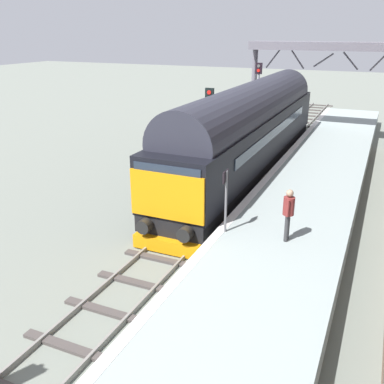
{
  "coord_description": "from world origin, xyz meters",
  "views": [
    {
      "loc": [
        6.1,
        -15.7,
        7.09
      ],
      "look_at": [
        0.2,
        -2.42,
        1.67
      ],
      "focal_mm": 40.85,
      "sensor_mm": 36.0,
      "label": 1
    }
  ],
  "objects": [
    {
      "name": "waiting_passenger",
      "position": [
        3.84,
        -3.46,
        1.99
      ],
      "size": [
        0.36,
        0.51,
        1.64
      ],
      "rotation": [
        0.0,
        0.0,
        1.64
      ],
      "color": "#333436",
      "rests_on": "station_platform"
    },
    {
      "name": "ground_plane",
      "position": [
        0.0,
        0.0,
        0.0
      ],
      "size": [
        140.0,
        140.0,
        0.0
      ],
      "primitive_type": "plane",
      "color": "slate",
      "rests_on": "ground"
    },
    {
      "name": "signal_post_mid",
      "position": [
        -1.81,
        4.22,
        2.91
      ],
      "size": [
        0.44,
        0.22,
        4.46
      ],
      "color": "gray",
      "rests_on": "ground"
    },
    {
      "name": "overhead_footbridge",
      "position": [
        2.05,
        13.84,
        5.68
      ],
      "size": [
        9.3,
        2.0,
        6.38
      ],
      "color": "slate",
      "rests_on": "ground"
    },
    {
      "name": "station_platform",
      "position": [
        3.6,
        0.0,
        0.5
      ],
      "size": [
        4.0,
        44.0,
        1.01
      ],
      "color": "#95A3A1",
      "rests_on": "ground"
    },
    {
      "name": "signal_post_far",
      "position": [
        -1.81,
        12.78,
        3.13
      ],
      "size": [
        0.44,
        0.22,
        5.09
      ],
      "color": "gray",
      "rests_on": "ground"
    },
    {
      "name": "platform_number_sign",
      "position": [
        1.9,
        -3.66,
        2.35
      ],
      "size": [
        0.1,
        0.44,
        2.03
      ],
      "color": "slate",
      "rests_on": "station_platform"
    },
    {
      "name": "track_main",
      "position": [
        0.0,
        0.0,
        0.06
      ],
      "size": [
        2.5,
        60.0,
        0.15
      ],
      "color": "gray",
      "rests_on": "ground"
    },
    {
      "name": "diesel_locomotive",
      "position": [
        0.0,
        5.14,
        2.48
      ],
      "size": [
        2.74,
        18.7,
        4.68
      ],
      "color": "black",
      "rests_on": "ground"
    }
  ]
}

